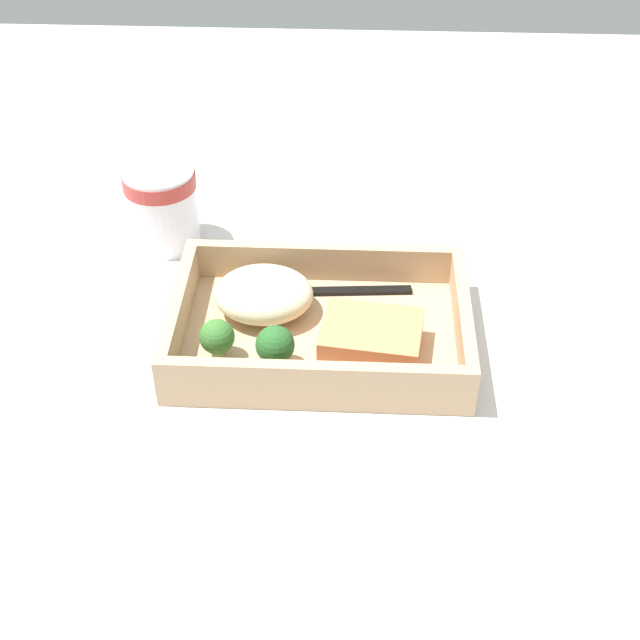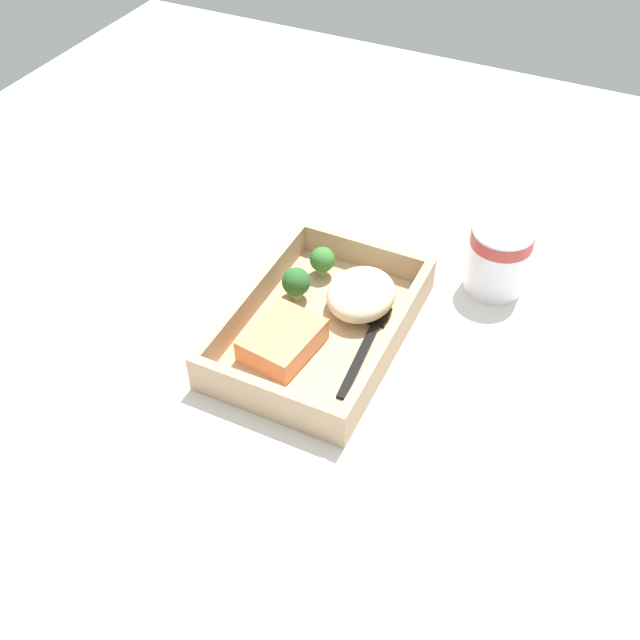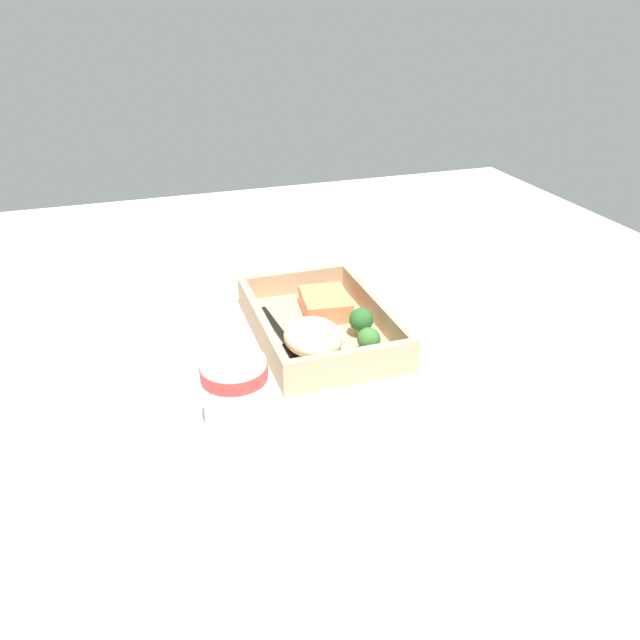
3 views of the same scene
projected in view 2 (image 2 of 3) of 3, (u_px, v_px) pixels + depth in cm
name	position (u px, v px, depth cm)	size (l,w,h in cm)	color
ground_plane	(320.00, 341.00, 92.35)	(160.00, 160.00, 2.00)	silver
takeout_tray	(320.00, 332.00, 91.24)	(28.41, 19.28, 1.20)	tan
tray_rim	(320.00, 317.00, 89.47)	(28.41, 19.28, 3.88)	tan
salmon_fillet	(283.00, 340.00, 87.34)	(9.18, 7.16, 3.03)	#E88554
mashed_potatoes	(361.00, 294.00, 92.08)	(9.76, 8.33, 4.35)	beige
broccoli_floret_1	(322.00, 260.00, 96.45)	(3.31, 3.31, 4.17)	#79985A
broccoli_floret_2	(296.00, 282.00, 93.14)	(3.61, 3.61, 4.44)	#819B58
fork	(367.00, 344.00, 88.70)	(15.88, 2.82, 0.44)	black
paper_cup	(499.00, 256.00, 94.71)	(7.91, 7.91, 9.15)	white
receipt_slip	(259.00, 499.00, 74.97)	(9.67, 13.55, 0.24)	white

